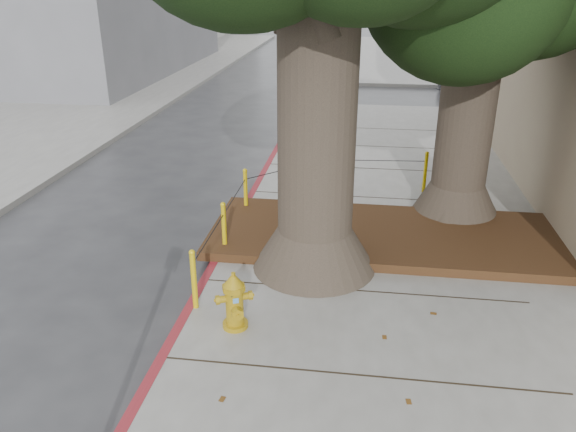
% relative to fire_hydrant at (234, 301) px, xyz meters
% --- Properties ---
extents(ground, '(140.00, 140.00, 0.00)m').
position_rel_fire_hydrant_xyz_m(ground, '(1.21, -0.79, -0.57)').
color(ground, '#28282B').
rests_on(ground, ground).
extents(sidewalk_far, '(16.00, 20.00, 0.15)m').
position_rel_fire_hydrant_xyz_m(sidewalk_far, '(7.21, 29.21, -0.49)').
color(sidewalk_far, slate).
rests_on(sidewalk_far, ground).
extents(curb_red, '(0.14, 26.00, 0.16)m').
position_rel_fire_hydrant_xyz_m(curb_red, '(-0.79, 1.71, -0.49)').
color(curb_red, maroon).
rests_on(curb_red, ground).
extents(planter_bed, '(6.40, 2.60, 0.16)m').
position_rel_fire_hydrant_xyz_m(planter_bed, '(2.11, 3.11, -0.34)').
color(planter_bed, black).
rests_on(planter_bed, sidewalk_main).
extents(bollard_ring, '(3.79, 5.39, 0.95)m').
position_rel_fire_hydrant_xyz_m(bollard_ring, '(0.35, 3.58, 0.10)').
color(bollard_ring, '#DDB80C').
rests_on(bollard_ring, sidewalk_main).
extents(fire_hydrant, '(0.47, 0.47, 0.85)m').
position_rel_fire_hydrant_xyz_m(fire_hydrant, '(0.00, 0.00, 0.00)').
color(fire_hydrant, '#B38C12').
rests_on(fire_hydrant, sidewalk_main).
extents(car_silver, '(3.48, 1.71, 1.14)m').
position_rel_fire_hydrant_xyz_m(car_silver, '(6.27, 18.21, 0.01)').
color(car_silver, '#96979B').
rests_on(car_silver, ground).
extents(car_dark, '(1.88, 3.84, 1.07)m').
position_rel_fire_hydrant_xyz_m(car_dark, '(-10.05, 17.83, -0.03)').
color(car_dark, black).
rests_on(car_dark, ground).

